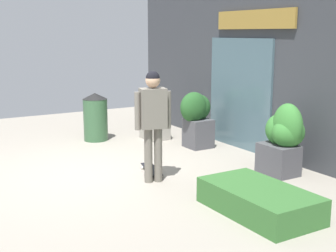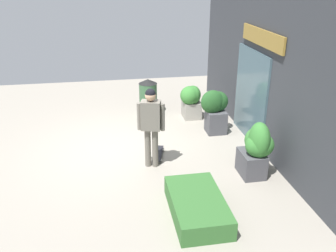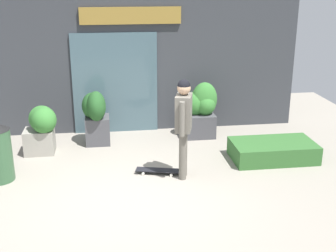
# 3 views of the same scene
# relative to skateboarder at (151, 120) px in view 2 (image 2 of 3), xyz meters

# --- Properties ---
(ground_plane) EXTENTS (12.00, 12.00, 0.00)m
(ground_plane) POSITION_rel_skateboarder_xyz_m (-0.99, -0.59, -1.09)
(ground_plane) COLOR gray
(building_facade) EXTENTS (8.10, 0.31, 3.62)m
(building_facade) POSITION_rel_skateboarder_xyz_m (-0.99, 2.77, 0.70)
(building_facade) COLOR #383A3F
(building_facade) RESTS_ON ground_plane
(skateboarder) EXTENTS (0.36, 0.57, 1.77)m
(skateboarder) POSITION_rel_skateboarder_xyz_m (0.00, 0.00, 0.00)
(skateboarder) COLOR #666056
(skateboarder) RESTS_ON ground_plane
(skateboard) EXTENTS (0.82, 0.38, 0.08)m
(skateboard) POSITION_rel_skateboarder_xyz_m (-0.42, 0.20, -1.03)
(skateboard) COLOR black
(skateboard) RESTS_ON ground_plane
(planter_box_left) EXTENTS (0.73, 0.62, 1.22)m
(planter_box_left) POSITION_rel_skateboarder_xyz_m (0.76, 2.07, -0.45)
(planter_box_left) COLOR #47474C
(planter_box_left) RESTS_ON ground_plane
(planter_box_right) EXTENTS (0.67, 0.60, 0.98)m
(planter_box_right) POSITION_rel_skateboarder_xyz_m (-2.59, 1.49, -0.54)
(planter_box_right) COLOR gray
(planter_box_right) RESTS_ON ground_plane
(planter_box_mid) EXTENTS (0.56, 0.74, 1.17)m
(planter_box_mid) POSITION_rel_skateboarder_xyz_m (-1.54, 1.88, -0.44)
(planter_box_mid) COLOR #47474C
(planter_box_mid) RESTS_ON ground_plane
(trash_bin) EXTENTS (0.54, 0.54, 1.06)m
(trash_bin) POSITION_rel_skateboarder_xyz_m (-3.21, 0.32, -0.56)
(trash_bin) COLOR #335938
(trash_bin) RESTS_ON ground_plane
(hedge_ledge) EXTENTS (1.60, 0.90, 0.35)m
(hedge_ledge) POSITION_rel_skateboarder_xyz_m (1.87, 0.55, -0.92)
(hedge_ledge) COLOR #33662D
(hedge_ledge) RESTS_ON ground_plane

